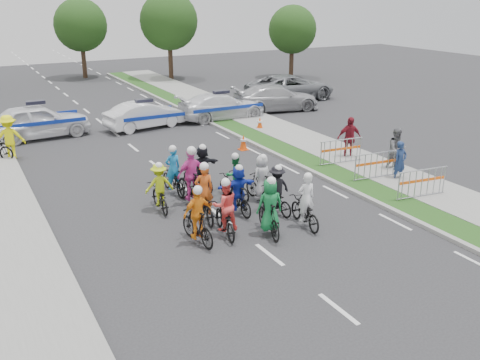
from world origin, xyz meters
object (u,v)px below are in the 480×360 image
rider_6 (204,201)px  rider_9 (191,182)px  rider_0 (305,208)px  tree_1 (169,21)px  rider_8 (234,181)px  rider_4 (276,194)px  tree_4 (80,25)px  rider_2 (225,214)px  police_car_0 (38,121)px  spectator_2 (349,138)px  tree_2 (292,30)px  cone_0 (243,142)px  cone_1 (260,124)px  rider_7 (261,182)px  rider_12 (173,177)px  marshal_hiviz (9,137)px  civilian_sedan (276,98)px  rider_11 (202,171)px  civilian_suv (291,87)px  barrier_2 (341,153)px  rider_1 (269,212)px  rider_3 (197,221)px  police_car_1 (145,115)px  spectator_0 (400,161)px  barrier_1 (376,167)px  barrier_0 (422,185)px  police_car_2 (221,106)px  rider_5 (238,193)px

rider_6 → rider_9: 1.40m
rider_0 → tree_1: tree_1 is taller
rider_8 → rider_9: size_ratio=0.84×
rider_4 → tree_4: size_ratio=0.26×
rider_0 → rider_2: (-2.43, 0.60, 0.09)m
police_car_0 → spectator_2: 14.89m
rider_6 → rider_8: (1.68, 1.14, -0.01)m
rider_9 → tree_2: bearing=-134.9°
cone_0 → cone_1: same height
rider_4 → cone_0: (2.57, 6.87, -0.31)m
police_car_0 → tree_4: tree_4 is taller
rider_6 → cone_0: (4.87, 6.27, -0.30)m
rider_2 → tree_2: bearing=-117.7°
rider_7 → cone_1: 9.82m
rider_9 → tree_4: size_ratio=0.33×
cone_1 → tree_2: tree_2 is taller
rider_12 → marshal_hiviz: marshal_hiviz is taller
rider_0 → cone_0: size_ratio=2.55×
rider_6 → civilian_sedan: size_ratio=0.38×
tree_4 → rider_11: bearing=-95.0°
tree_1 → rider_7: bearing=-105.1°
civilian_suv → barrier_2: civilian_suv is taller
rider_1 → cone_0: 8.97m
rider_7 → barrier_2: (4.85, 1.80, -0.11)m
rider_3 → rider_6: 1.66m
rider_12 → civilian_suv: 18.10m
police_car_1 → barrier_2: (4.97, -9.92, -0.13)m
rider_7 → spectator_2: spectator_2 is taller
rider_3 → rider_6: size_ratio=0.91×
rider_1 → rider_11: (-0.15, 4.36, 0.02)m
tree_1 → tree_2: bearing=-24.0°
rider_2 → rider_11: bearing=-95.4°
rider_3 → cone_0: (5.72, 7.69, -0.35)m
police_car_0 → police_car_1: 5.26m
rider_9 → police_car_1: size_ratio=0.49×
rider_12 → barrier_2: (7.24, -0.32, -0.04)m
rider_11 → cone_0: rider_11 is taller
rider_3 → spectator_0: (8.88, 1.21, 0.08)m
tree_1 → cone_1: bearing=-97.0°
rider_8 → tree_4: tree_4 is taller
tree_4 → rider_6: bearing=-96.6°
rider_12 → barrier_1: 7.64m
police_car_1 → police_car_0: bearing=73.7°
rider_2 → barrier_0: rider_2 is taller
police_car_2 → barrier_1: size_ratio=2.49×
police_car_1 → police_car_2: police_car_2 is taller
civilian_sedan → cone_1: bearing=148.0°
rider_5 → barrier_0: rider_5 is taller
rider_7 → marshal_hiviz: marshal_hiviz is taller
barrier_0 → barrier_2: 4.37m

